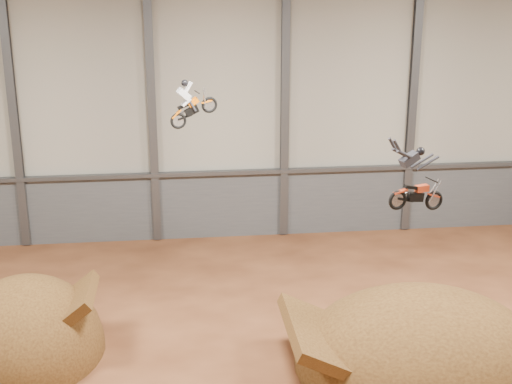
# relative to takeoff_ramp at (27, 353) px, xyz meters

# --- Properties ---
(back_wall) EXTENTS (40.00, 0.10, 14.00)m
(back_wall) POSITION_rel_takeoff_ramp_xyz_m (7.99, 11.23, 7.00)
(back_wall) COLOR #AEAA9A
(back_wall) RESTS_ON ground
(lower_band_back) EXTENTS (39.80, 0.18, 3.50)m
(lower_band_back) POSITION_rel_takeoff_ramp_xyz_m (7.99, 11.13, 1.75)
(lower_band_back) COLOR #505358
(lower_band_back) RESTS_ON ground
(steel_rail) EXTENTS (39.80, 0.35, 0.20)m
(steel_rail) POSITION_rel_takeoff_ramp_xyz_m (7.99, 10.98, 3.55)
(steel_rail) COLOR #47494F
(steel_rail) RESTS_ON lower_band_back
(steel_column_1) EXTENTS (0.40, 0.36, 13.90)m
(steel_column_1) POSITION_rel_takeoff_ramp_xyz_m (-2.01, 11.03, 7.00)
(steel_column_1) COLOR #47494F
(steel_column_1) RESTS_ON ground
(steel_column_2) EXTENTS (0.40, 0.36, 13.90)m
(steel_column_2) POSITION_rel_takeoff_ramp_xyz_m (4.66, 11.03, 7.00)
(steel_column_2) COLOR #47494F
(steel_column_2) RESTS_ON ground
(steel_column_3) EXTENTS (0.40, 0.36, 13.90)m
(steel_column_3) POSITION_rel_takeoff_ramp_xyz_m (11.33, 11.03, 7.00)
(steel_column_3) COLOR #47494F
(steel_column_3) RESTS_ON ground
(steel_column_4) EXTENTS (0.40, 0.36, 13.90)m
(steel_column_4) POSITION_rel_takeoff_ramp_xyz_m (17.99, 11.03, 7.00)
(steel_column_4) COLOR #47494F
(steel_column_4) RESTS_ON ground
(takeoff_ramp) EXTENTS (5.75, 6.63, 5.75)m
(takeoff_ramp) POSITION_rel_takeoff_ramp_xyz_m (0.00, 0.00, 0.00)
(takeoff_ramp) COLOR #3B230E
(takeoff_ramp) RESTS_ON ground
(landing_ramp) EXTENTS (9.20, 8.14, 5.31)m
(landing_ramp) POSITION_rel_takeoff_ramp_xyz_m (14.31, -2.45, 0.00)
(landing_ramp) COLOR #3B230E
(landing_ramp) RESTS_ON ground
(fmx_rider_a) EXTENTS (2.52, 1.25, 2.32)m
(fmx_rider_a) POSITION_rel_takeoff_ramp_xyz_m (6.60, 1.87, 9.12)
(fmx_rider_a) COLOR #E36505
(fmx_rider_b) EXTENTS (3.27, 1.60, 2.81)m
(fmx_rider_b) POSITION_rel_takeoff_ramp_xyz_m (13.87, -1.80, 6.94)
(fmx_rider_b) COLOR #BB391A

